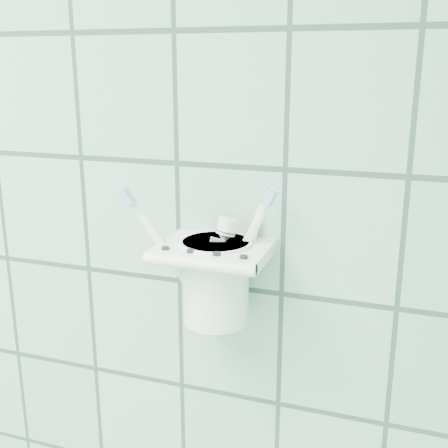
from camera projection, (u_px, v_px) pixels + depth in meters
name	position (u px, v px, depth m)	size (l,w,h in m)	color
holder_bracket	(214.00, 252.00, 0.69)	(0.13, 0.11, 0.04)	white
cup	(216.00, 278.00, 0.70)	(0.09, 0.09, 0.11)	white
toothbrush_pink	(211.00, 243.00, 0.68)	(0.10, 0.03, 0.19)	white
toothbrush_blue	(230.00, 248.00, 0.68)	(0.04, 0.07, 0.18)	white
toothbrush_orange	(212.00, 241.00, 0.70)	(0.08, 0.02, 0.18)	white
toothpaste_tube	(205.00, 261.00, 0.68)	(0.05, 0.04, 0.14)	silver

